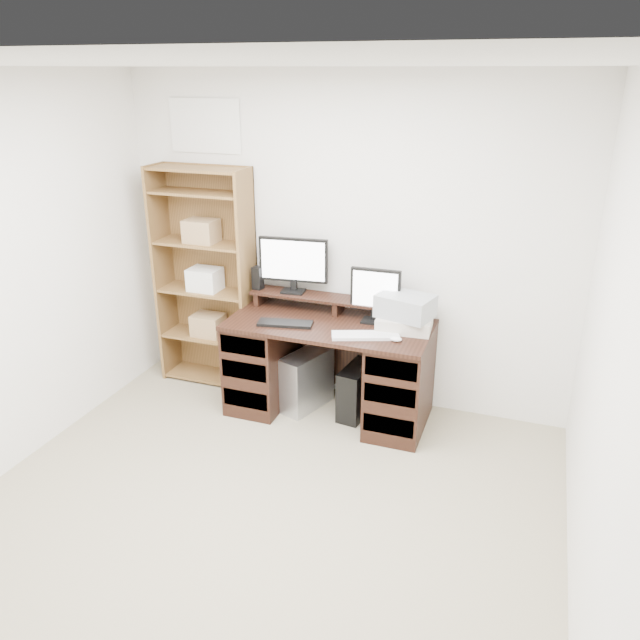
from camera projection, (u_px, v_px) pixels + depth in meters
The scene contains 14 objects.
room at pixel (217, 347), 2.97m from camera, with size 3.54×4.04×2.54m.
desk at pixel (329, 366), 4.72m from camera, with size 1.50×0.70×0.75m.
riser_shelf at pixel (339, 301), 4.73m from camera, with size 1.40×0.22×0.12m.
monitor_wide at pixel (293, 262), 4.78m from camera, with size 0.54×0.16×0.43m.
monitor_small at pixel (375, 293), 4.53m from camera, with size 0.37×0.14×0.40m.
speaker at pixel (258, 278), 4.89m from camera, with size 0.07×0.07×0.18m, color black.
keyboard_black at pixel (285, 323), 4.54m from camera, with size 0.40×0.13×0.02m, color black.
keyboard_white at pixel (365, 336), 4.34m from camera, with size 0.47×0.14×0.02m, color silver.
mouse at pixel (396, 339), 4.27m from camera, with size 0.08×0.06×0.03m, color white.
printer at pixel (404, 323), 4.46m from camera, with size 0.38×0.29×0.10m, color beige.
basket at pixel (405, 306), 4.41m from camera, with size 0.38×0.27×0.16m, color #949A9E.
tower_silver at pixel (306, 380), 4.87m from camera, with size 0.20×0.45×0.45m, color #AEB0B5.
tower_black at pixel (357, 391), 4.76m from camera, with size 0.22×0.42×0.40m.
bookshelf at pixel (206, 276), 5.07m from camera, with size 0.80×0.30×1.80m.
Camera 1 is at (1.38, -2.38, 2.49)m, focal length 35.00 mm.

